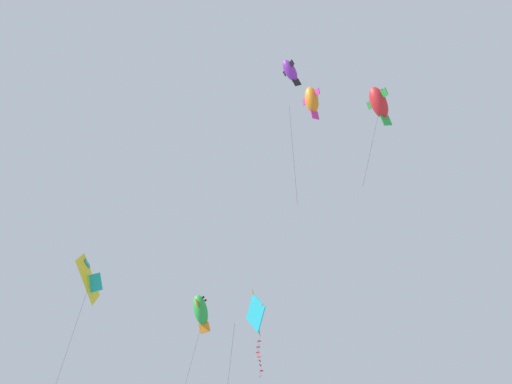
% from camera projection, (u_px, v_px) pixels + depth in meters
% --- Properties ---
extents(kite_fish_highest, '(2.40, 1.62, 6.09)m').
position_uv_depth(kite_fish_highest, '(379.00, 103.00, 40.39)').
color(kite_fish_highest, red).
extents(kite_fish_low_drifter, '(1.94, 1.56, 5.76)m').
position_uv_depth(kite_fish_low_drifter, '(201.00, 310.00, 42.44)').
color(kite_fish_low_drifter, green).
extents(kite_delta_near_left, '(3.68, 2.64, 10.28)m').
position_uv_depth(kite_delta_near_left, '(90.00, 279.00, 37.31)').
color(kite_delta_near_left, yellow).
extents(kite_fish_near_right, '(1.29, 1.37, 1.87)m').
position_uv_depth(kite_fish_near_right, '(290.00, 71.00, 42.40)').
color(kite_fish_near_right, purple).
extents(kite_diamond_far_centre, '(3.17, 1.86, 8.40)m').
position_uv_depth(kite_diamond_far_centre, '(255.00, 314.00, 34.64)').
color(kite_diamond_far_centre, '#1EB2C6').
extents(kite_fish_mid_left, '(2.53, 2.14, 6.67)m').
position_uv_depth(kite_fish_mid_left, '(312.00, 100.00, 39.89)').
color(kite_fish_mid_left, orange).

